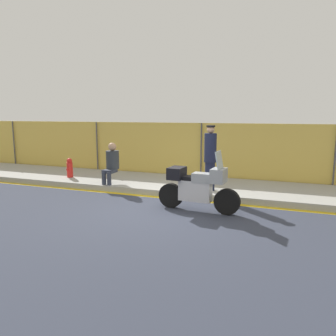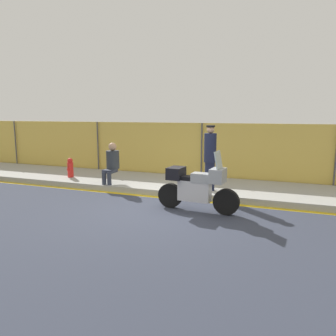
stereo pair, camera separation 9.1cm
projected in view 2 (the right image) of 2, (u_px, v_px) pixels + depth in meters
name	position (u px, v px, depth m)	size (l,w,h in m)	color
ground_plane	(163.00, 209.00, 8.28)	(120.00, 120.00, 0.00)	#333847
sidewalk	(191.00, 186.00, 10.51)	(31.59, 2.58, 0.18)	#9E9E99
curb_paint_stripe	(177.00, 199.00, 9.26)	(31.59, 0.18, 0.01)	gold
storefront_fence	(202.00, 152.00, 11.63)	(30.01, 0.17, 2.06)	gold
motorcycle	(197.00, 186.00, 8.04)	(2.10, 0.59, 1.52)	black
officer_standing	(210.00, 157.00, 9.40)	(0.35, 0.35, 1.88)	#191E38
person_seated_on_curb	(112.00, 161.00, 10.48)	(0.42, 0.68, 1.29)	#2D3342
fire_hydrant	(70.00, 168.00, 11.47)	(0.20, 0.26, 0.68)	red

